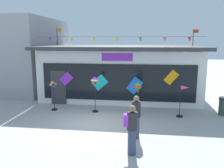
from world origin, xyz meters
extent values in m
plane|color=#ADAAA5|center=(0.00, 0.00, 0.00)|extent=(80.00, 80.00, 0.00)
cube|color=silver|center=(0.67, 6.11, 1.59)|extent=(9.69, 5.99, 3.19)
cube|color=#333338|center=(0.67, 5.72, 3.29)|extent=(10.09, 6.77, 0.20)
cube|color=silver|center=(0.67, 3.07, 2.83)|extent=(8.91, 0.08, 0.62)
cube|color=purple|center=(0.67, 3.04, 2.83)|extent=(1.74, 0.04, 0.44)
cube|color=black|center=(0.67, 3.08, 1.39)|extent=(8.72, 0.06, 2.09)
cube|color=#333338|center=(-2.81, 3.08, 1.00)|extent=(0.90, 0.07, 2.00)
cube|color=purple|center=(-2.31, 3.02, 1.55)|extent=(0.87, 0.03, 0.86)
cube|color=#19B7BC|center=(-0.32, 3.02, 1.37)|extent=(0.99, 0.03, 0.97)
cube|color=blue|center=(1.67, 3.02, 1.25)|extent=(0.97, 0.03, 1.02)
cube|color=orange|center=(3.65, 3.02, 1.75)|extent=(0.83, 0.03, 0.87)
cylinder|color=black|center=(0.67, 2.95, 3.94)|extent=(9.30, 0.01, 0.01)
cone|color=purple|center=(-3.15, 2.95, 3.80)|extent=(0.20, 0.20, 0.22)
cone|color=yellow|center=(-1.87, 2.95, 3.80)|extent=(0.20, 0.20, 0.22)
cone|color=yellow|center=(-0.60, 2.95, 3.80)|extent=(0.20, 0.20, 0.22)
cone|color=yellow|center=(0.67, 2.95, 3.80)|extent=(0.20, 0.20, 0.22)
cone|color=green|center=(1.95, 2.95, 3.80)|extent=(0.20, 0.20, 0.22)
cone|color=#EA4CA3|center=(3.22, 2.95, 3.80)|extent=(0.20, 0.20, 0.22)
cone|color=red|center=(4.49, 2.95, 3.80)|extent=(0.20, 0.20, 0.22)
cylinder|color=black|center=(-3.92, 6.11, 3.98)|extent=(0.04, 0.04, 1.19)
cube|color=orange|center=(-3.76, 6.11, 4.46)|extent=(0.32, 0.02, 0.22)
cylinder|color=black|center=(5.27, 6.11, 3.92)|extent=(0.04, 0.04, 1.06)
cube|color=red|center=(5.43, 6.11, 4.33)|extent=(0.32, 0.02, 0.22)
cylinder|color=black|center=(-2.62, 1.84, 0.03)|extent=(0.32, 0.32, 0.06)
cylinder|color=black|center=(-2.62, 1.84, 0.71)|extent=(0.03, 0.03, 1.42)
cylinder|color=black|center=(-2.62, 1.80, 1.42)|extent=(0.06, 0.04, 0.06)
cone|color=#EA4CA3|center=(-2.52, 1.80, 1.42)|extent=(0.15, 0.16, 0.15)
cone|color=yellow|center=(-2.62, 1.80, 1.53)|extent=(0.16, 0.15, 0.15)
cone|color=#EA4CA3|center=(-2.72, 1.80, 1.42)|extent=(0.15, 0.16, 0.15)
cone|color=blue|center=(-2.62, 1.80, 1.32)|extent=(0.16, 0.15, 0.15)
cylinder|color=black|center=(-0.35, 1.81, 0.03)|extent=(0.33, 0.33, 0.06)
cylinder|color=black|center=(-0.35, 1.81, 0.77)|extent=(0.03, 0.03, 1.55)
sphere|color=purple|center=(-0.35, 1.81, 1.71)|extent=(0.33, 0.33, 0.33)
cube|color=yellow|center=(-0.35, 1.81, 1.71)|extent=(0.34, 0.34, 0.07)
cube|color=brown|center=(-0.35, 1.81, 1.49)|extent=(0.10, 0.10, 0.10)
cylinder|color=black|center=(1.88, 1.69, 0.03)|extent=(0.36, 0.36, 0.06)
cylinder|color=black|center=(1.88, 1.69, 0.64)|extent=(0.03, 0.03, 1.29)
sphere|color=green|center=(1.88, 1.69, 1.47)|extent=(0.37, 0.37, 0.37)
cube|color=red|center=(1.88, 1.69, 1.47)|extent=(0.38, 0.38, 0.08)
cube|color=brown|center=(1.88, 1.69, 1.23)|extent=(0.10, 0.10, 0.10)
cylinder|color=black|center=(3.97, 1.56, 0.03)|extent=(0.32, 0.32, 0.06)
cylinder|color=black|center=(3.97, 1.56, 0.74)|extent=(0.03, 0.03, 1.49)
cone|color=#EA4CA3|center=(4.17, 1.56, 1.49)|extent=(0.41, 0.24, 0.21)
cylinder|color=red|center=(3.97, 1.56, 1.49)|extent=(0.03, 0.16, 0.16)
cylinder|color=#333D56|center=(1.91, -1.33, 0.43)|extent=(0.28, 0.28, 0.86)
cylinder|color=#232328|center=(1.91, -1.33, 1.16)|extent=(0.34, 0.34, 0.60)
sphere|color=#8C6647|center=(1.91, -1.33, 1.57)|extent=(0.22, 0.22, 0.22)
cylinder|color=#333D56|center=(1.84, -2.71, 0.43)|extent=(0.28, 0.28, 0.86)
cylinder|color=#232328|center=(1.84, -2.71, 1.16)|extent=(0.34, 0.34, 0.60)
sphere|color=#8C6647|center=(1.84, -2.71, 1.57)|extent=(0.22, 0.22, 0.22)
cube|color=purple|center=(1.64, -2.71, 1.19)|extent=(0.16, 0.26, 0.38)
cylinder|color=#2D4238|center=(6.22, 2.18, 0.41)|extent=(0.48, 0.48, 0.83)
cylinder|color=black|center=(6.22, 2.18, 0.87)|extent=(0.52, 0.52, 0.08)
cube|color=#99999E|center=(-8.43, 7.08, 2.67)|extent=(7.59, 7.16, 5.33)
camera|label=1|loc=(2.18, -10.07, 3.72)|focal=37.98mm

